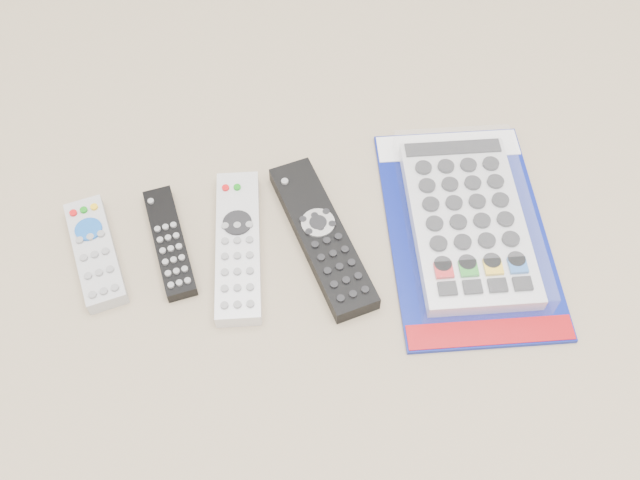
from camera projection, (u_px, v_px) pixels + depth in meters
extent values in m
plane|color=tan|center=(293.00, 274.00, 0.84)|extent=(5.00, 5.00, 0.00)
cube|color=#A8A8AA|center=(95.00, 252.00, 0.84)|extent=(0.07, 0.16, 0.02)
cylinder|color=#1753B0|center=(88.00, 229.00, 0.85)|extent=(0.04, 0.04, 0.00)
cube|color=black|center=(169.00, 242.00, 0.85)|extent=(0.05, 0.16, 0.02)
cube|color=silver|center=(238.00, 245.00, 0.85)|extent=(0.08, 0.21, 0.02)
cylinder|color=black|center=(237.00, 223.00, 0.85)|extent=(0.04, 0.04, 0.00)
cube|color=black|center=(322.00, 236.00, 0.86)|extent=(0.09, 0.23, 0.02)
cylinder|color=silver|center=(318.00, 223.00, 0.85)|extent=(0.05, 0.05, 0.00)
cube|color=navy|center=(466.00, 230.00, 0.87)|extent=(0.23, 0.34, 0.01)
cube|color=white|center=(448.00, 146.00, 0.94)|extent=(0.19, 0.07, 0.00)
cube|color=#9F0B11|center=(490.00, 332.00, 0.79)|extent=(0.19, 0.06, 0.00)
cube|color=silver|center=(467.00, 221.00, 0.86)|extent=(0.17, 0.26, 0.02)
cube|color=white|center=(468.00, 217.00, 0.85)|extent=(0.18, 0.28, 0.04)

